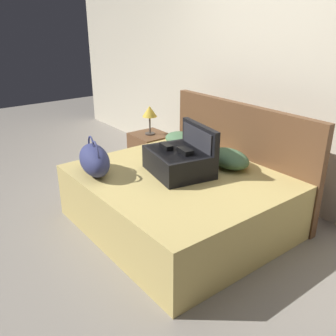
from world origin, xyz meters
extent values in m
plane|color=gray|center=(0.00, 0.00, 0.00)|extent=(12.00, 12.00, 0.00)
cube|color=beige|center=(0.00, 1.65, 1.30)|extent=(8.00, 0.10, 2.60)
cube|color=tan|center=(0.00, 0.40, 0.26)|extent=(1.81, 1.55, 0.52)
cube|color=brown|center=(0.00, 1.21, 0.53)|extent=(1.84, 0.08, 1.05)
cube|color=black|center=(-0.05, 0.42, 0.63)|extent=(0.65, 0.54, 0.22)
cube|color=#28282D|center=(-0.05, 0.42, 0.66)|extent=(0.57, 0.47, 0.15)
cube|color=black|center=(-0.16, 0.38, 0.75)|extent=(0.17, 0.10, 0.05)
cube|color=black|center=(0.04, 0.44, 0.75)|extent=(0.17, 0.11, 0.05)
cube|color=black|center=(0.00, 0.65, 0.73)|extent=(0.57, 0.17, 0.43)
cube|color=#28282D|center=(-0.01, 0.62, 0.73)|extent=(0.48, 0.11, 0.36)
ellipsoid|color=navy|center=(-0.49, -0.17, 0.65)|extent=(0.57, 0.37, 0.27)
torus|color=navy|center=(-0.56, -0.15, 0.73)|extent=(0.25, 0.08, 0.25)
torus|color=navy|center=(-0.41, -0.19, 0.73)|extent=(0.25, 0.08, 0.25)
ellipsoid|color=#4C724C|center=(0.13, 0.91, 0.60)|extent=(0.51, 0.37, 0.16)
ellipsoid|color=#4C724C|center=(-0.62, 0.95, 0.59)|extent=(0.41, 0.33, 0.14)
cube|color=brown|center=(-1.18, 0.92, 0.26)|extent=(0.44, 0.40, 0.51)
cylinder|color=#3F3833|center=(-1.18, 0.92, 0.52)|extent=(0.12, 0.12, 0.01)
cylinder|color=#4C443D|center=(-1.18, 0.92, 0.63)|extent=(0.02, 0.02, 0.20)
cone|color=gold|center=(-1.18, 0.92, 0.80)|extent=(0.18, 0.18, 0.13)
camera|label=1|loc=(2.36, -1.55, 1.85)|focal=39.62mm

